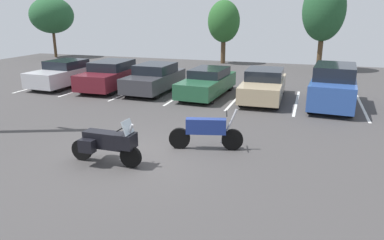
{
  "coord_description": "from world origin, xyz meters",
  "views": [
    {
      "loc": [
        4.72,
        -9.15,
        4.16
      ],
      "look_at": [
        1.45,
        0.79,
        1.02
      ],
      "focal_mm": 34.01,
      "sensor_mm": 36.0,
      "label": 1
    }
  ],
  "objects": [
    {
      "name": "tree_right",
      "position": [
        -18.38,
        19.8,
        3.81
      ],
      "size": [
        3.94,
        3.94,
        5.44
      ],
      "color": "#4C3823",
      "rests_on": "ground"
    },
    {
      "name": "car_green",
      "position": [
        -0.25,
        8.53,
        0.67
      ],
      "size": [
        2.03,
        4.86,
        1.36
      ],
      "color": "#235638",
      "rests_on": "ground"
    },
    {
      "name": "motorcycle_second",
      "position": [
        1.81,
        1.15,
        0.6
      ],
      "size": [
        2.28,
        0.8,
        1.32
      ],
      "color": "black",
      "rests_on": "ground"
    },
    {
      "name": "car_blue",
      "position": [
        5.74,
        8.1,
        0.93
      ],
      "size": [
        2.17,
        4.68,
        1.89
      ],
      "color": "#2D519E",
      "rests_on": "ground"
    },
    {
      "name": "car_charcoal",
      "position": [
        -3.18,
        8.48,
        0.73
      ],
      "size": [
        1.99,
        4.51,
        1.48
      ],
      "color": "#38383D",
      "rests_on": "ground"
    },
    {
      "name": "ground",
      "position": [
        0.0,
        0.0,
        -0.05
      ],
      "size": [
        44.0,
        44.0,
        0.1
      ],
      "primitive_type": "cube",
      "color": "#423F3F"
    },
    {
      "name": "car_silver",
      "position": [
        -8.74,
        8.31,
        0.72
      ],
      "size": [
        2.13,
        4.57,
        1.47
      ],
      "color": "#B7B7BC",
      "rests_on": "ground"
    },
    {
      "name": "car_tan",
      "position": [
        2.6,
        8.46,
        0.72
      ],
      "size": [
        1.93,
        4.71,
        1.47
      ],
      "color": "tan",
      "rests_on": "ground"
    },
    {
      "name": "motorcycle_touring",
      "position": [
        -0.5,
        -0.83,
        0.64
      ],
      "size": [
        2.21,
        0.93,
        1.36
      ],
      "color": "black",
      "rests_on": "ground"
    },
    {
      "name": "tree_center_left",
      "position": [
        5.21,
        19.05,
        4.23
      ],
      "size": [
        2.96,
        2.96,
        6.4
      ],
      "color": "#4C3823",
      "rests_on": "ground"
    },
    {
      "name": "parking_stripes",
      "position": [
        -1.56,
        8.35,
        0.0
      ],
      "size": [
        17.41,
        5.17,
        0.01
      ],
      "color": "silver",
      "rests_on": "ground"
    },
    {
      "name": "tree_far_left",
      "position": [
        -2.33,
        20.54,
        3.36
      ],
      "size": [
        2.59,
        2.59,
        5.05
      ],
      "color": "#4C3823",
      "rests_on": "ground"
    },
    {
      "name": "car_maroon",
      "position": [
        -5.8,
        8.54,
        0.76
      ],
      "size": [
        2.04,
        4.88,
        1.53
      ],
      "color": "maroon",
      "rests_on": "ground"
    }
  ]
}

